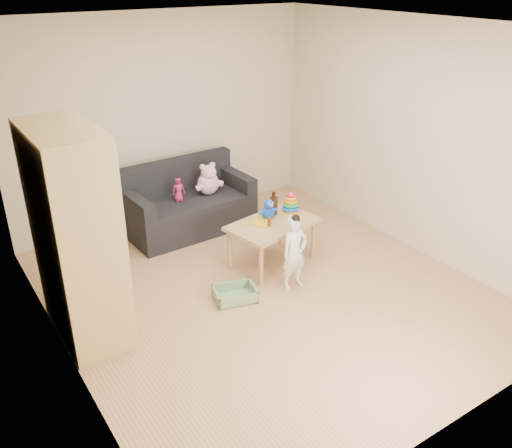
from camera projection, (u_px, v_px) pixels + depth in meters
room at (266, 172)px, 5.06m from camera, size 4.50×4.50×4.50m
wardrobe at (76, 236)px, 4.62m from camera, size 0.53×1.06×1.91m
sofa at (190, 214)px, 6.82m from camera, size 1.58×0.84×0.44m
play_table at (272, 243)px, 6.03m from camera, size 1.06×0.77×0.51m
storage_bin at (235, 294)px, 5.45m from camera, size 0.48×0.40×0.12m
toddler at (294, 253)px, 5.53m from camera, size 0.29×0.20×0.78m
pink_bear at (208, 181)px, 6.78m from camera, size 0.36×0.33×0.34m
doll at (178, 190)px, 6.58m from camera, size 0.16×0.12×0.30m
ring_stacker at (291, 204)px, 6.15m from camera, size 0.19×0.19×0.22m
brown_bottle at (274, 205)px, 6.09m from camera, size 0.09×0.09×0.26m
blue_plush at (268, 209)px, 5.97m from camera, size 0.21×0.18×0.23m
wooden_figure at (269, 222)px, 5.81m from camera, size 0.05×0.04×0.11m
yellow_book at (261, 222)px, 5.91m from camera, size 0.29×0.29×0.02m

